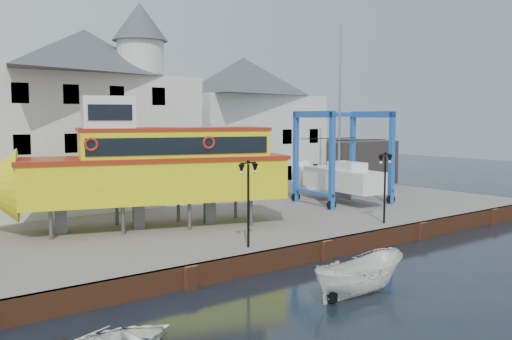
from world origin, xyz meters
TOP-DOWN VIEW (x-y plane):
  - ground at (0.00, 0.00)m, footprint 140.00×140.00m
  - hardstanding at (0.00, 11.00)m, footprint 44.00×22.00m
  - quay_wall at (-0.00, 0.10)m, footprint 44.00×0.47m
  - building_white_main at (-4.87, 18.39)m, footprint 14.00×8.30m
  - building_white_right at (9.00, 19.00)m, footprint 12.00×8.00m
  - shed_dark at (19.00, 17.00)m, footprint 8.00×7.00m
  - lamp_post_left at (-4.00, 1.20)m, footprint 1.12×0.32m
  - lamp_post_right at (6.00, 1.20)m, footprint 1.12×0.32m
  - tour_boat at (-5.99, 8.65)m, footprint 17.18×9.00m
  - travel_lift at (10.17, 9.11)m, footprint 6.56×8.66m
  - motorboat_a at (-3.00, -4.94)m, footprint 4.71×1.89m

SIDE VIEW (x-z plane):
  - ground at x=0.00m, z-range 0.00..0.00m
  - motorboat_a at x=-3.00m, z-range -0.90..0.90m
  - hardstanding at x=0.00m, z-range 0.00..1.00m
  - quay_wall at x=0.00m, z-range 0.00..1.00m
  - shed_dark at x=19.00m, z-range 1.00..5.00m
  - travel_lift at x=10.17m, z-range -3.24..9.50m
  - lamp_post_left at x=-4.00m, z-range 2.07..6.27m
  - lamp_post_right at x=6.00m, z-range 2.07..6.27m
  - tour_boat at x=-5.99m, z-range 0.79..8.10m
  - building_white_right at x=9.00m, z-range 1.00..12.20m
  - building_white_main at x=-4.87m, z-range 0.34..14.34m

